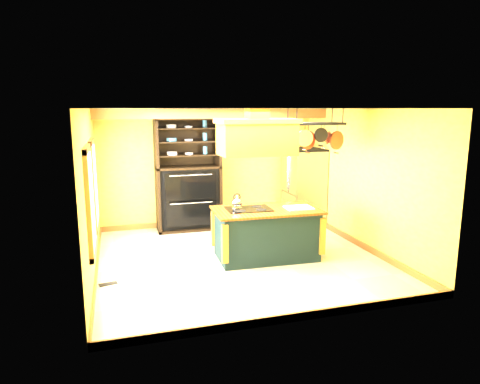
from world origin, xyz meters
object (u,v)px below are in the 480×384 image
pot_rack (315,131)px  hutch (188,187)px  range_hood (257,136)px  kitchen_island (266,233)px  refrigerator (304,189)px

pot_rack → hutch: (-1.95, 2.33, -1.35)m
hutch → range_hood: bearing=-70.3°
kitchen_island → pot_rack: bearing=2.0°
range_hood → hutch: (-0.83, 2.33, -1.28)m
range_hood → hutch: 2.79m
kitchen_island → hutch: size_ratio=0.77×
refrigerator → hutch: bearing=171.2°
range_hood → pot_rack: 1.12m
kitchen_island → hutch: bearing=115.9°
range_hood → refrigerator: range_hood is taller
kitchen_island → refrigerator: size_ratio=1.10×
refrigerator → kitchen_island: bearing=-130.1°
kitchen_island → hutch: 2.60m
refrigerator → hutch: (-2.65, 0.41, 0.10)m
pot_rack → refrigerator: size_ratio=0.62×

